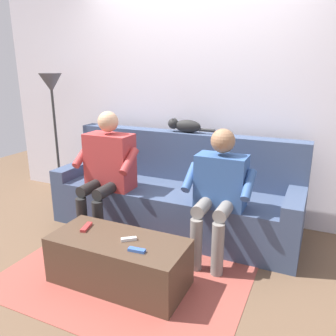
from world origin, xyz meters
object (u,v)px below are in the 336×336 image
remote_red (86,227)px  remote_white (129,239)px  floor_lamp (52,96)px  coffee_table (119,261)px  person_left_seated (219,187)px  person_right_seated (107,166)px  remote_blue (137,250)px  couch (176,196)px  cat_on_backrest (184,126)px

remote_red → remote_white: same height
remote_red → floor_lamp: 1.98m
coffee_table → person_left_seated: size_ratio=0.93×
person_left_seated → remote_white: (0.47, 0.68, -0.25)m
coffee_table → remote_red: 0.38m
person_right_seated → remote_white: bearing=133.0°
remote_blue → floor_lamp: 2.44m
remote_white → remote_blue: bearing=101.7°
remote_red → couch: bearing=148.2°
person_right_seated → cat_on_backrest: person_right_seated is taller
couch → remote_red: (0.32, 1.04, 0.06)m
cat_on_backrest → remote_blue: cat_on_backrest is taller
couch → person_left_seated: size_ratio=2.21×
person_right_seated → cat_on_backrest: bearing=-132.1°
remote_red → person_left_seated: bearing=111.5°
person_right_seated → remote_red: (-0.24, 0.66, -0.30)m
remote_white → couch: bearing=-123.2°
person_right_seated → floor_lamp: bearing=-25.4°
couch → person_right_seated: person_right_seated is taller
cat_on_backrest → floor_lamp: 1.66m
cat_on_backrest → remote_blue: bearing=99.0°
couch → floor_lamp: bearing=-4.7°
coffee_table → remote_white: bearing=-171.8°
couch → cat_on_backrest: cat_on_backrest is taller
person_left_seated → cat_on_backrest: bearing=-48.1°
person_left_seated → remote_red: person_left_seated is taller
remote_red → floor_lamp: size_ratio=0.10×
coffee_table → floor_lamp: bearing=-36.6°
person_left_seated → cat_on_backrest: size_ratio=2.21×
remote_blue → remote_red: remote_red is taller
remote_white → person_right_seated: bearing=-84.9°
coffee_table → person_left_seated: (-0.56, -0.69, 0.45)m
couch → remote_blue: couch is taller
coffee_table → remote_red: size_ratio=6.95×
couch → remote_red: size_ratio=16.48×
cat_on_backrest → remote_red: (0.31, 1.28, -0.64)m
couch → cat_on_backrest: 0.73m
coffee_table → cat_on_backrest: (0.01, -1.32, 0.83)m
remote_blue → remote_white: remote_white is taller
person_right_seated → cat_on_backrest: (-0.55, -0.61, 0.34)m
remote_white → cat_on_backrest: bearing=-123.8°
coffee_table → remote_blue: remote_blue is taller
cat_on_backrest → remote_red: bearing=76.3°
person_left_seated → remote_white: size_ratio=9.82×
couch → remote_white: 1.07m
person_right_seated → remote_red: bearing=110.0°
person_left_seated → remote_red: 1.12m
person_left_seated → floor_lamp: size_ratio=0.73×
cat_on_backrest → remote_blue: size_ratio=4.08×
cat_on_backrest → remote_red: cat_on_backrest is taller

